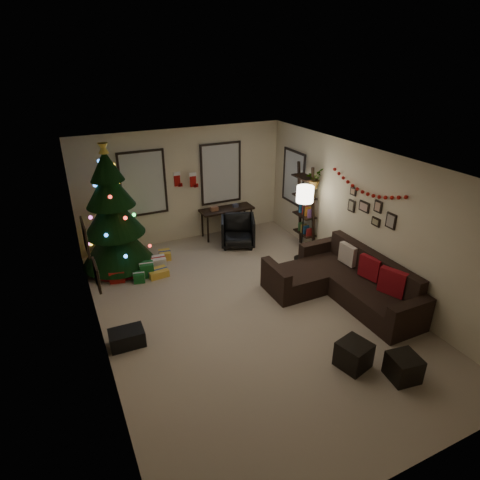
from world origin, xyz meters
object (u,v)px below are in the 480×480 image
object	(u,v)px
sofa	(343,283)
desk	(227,212)
desk_chair	(238,231)
bookshelf	(305,209)
christmas_tree	(113,218)

from	to	relation	value
sofa	desk	distance (m)	3.63
sofa	desk_chair	size ratio (longest dim) A/B	3.68
desk	bookshelf	world-z (taller)	bookshelf
desk	desk_chair	size ratio (longest dim) A/B	1.81
desk_chair	desk	bearing A→B (deg)	112.99
desk_chair	bookshelf	xyz separation A→B (m)	(1.32, -0.82, 0.62)
sofa	bookshelf	distance (m)	2.21
sofa	desk	world-z (taller)	sofa
christmas_tree	bookshelf	world-z (taller)	christmas_tree
desk_chair	sofa	bearing A→B (deg)	-50.00
christmas_tree	sofa	distance (m)	4.76
christmas_tree	desk_chair	xyz separation A→B (m)	(2.78, -0.08, -0.79)
desk	desk_chair	world-z (taller)	desk_chair
christmas_tree	desk_chair	bearing A→B (deg)	-1.63
desk	desk_chair	distance (m)	0.70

